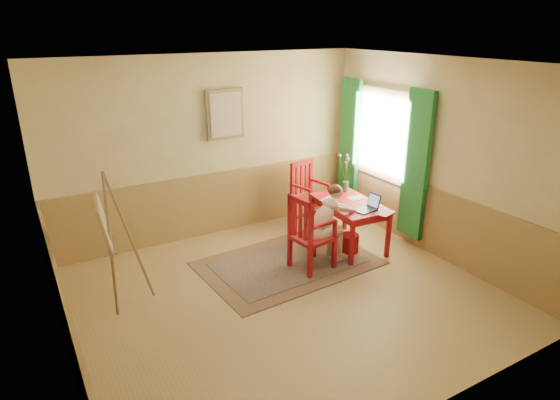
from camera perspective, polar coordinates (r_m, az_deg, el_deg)
room at (r=5.46m, az=0.62°, el=1.23°), size 5.04×4.54×2.84m
wainscot at (r=6.45m, az=-3.03°, el=-4.31°), size 5.00×4.50×1.00m
window at (r=7.72m, az=12.03°, el=6.13°), size 0.12×2.01×2.20m
wall_portrait at (r=7.35m, az=-6.58°, el=10.16°), size 0.60×0.05×0.76m
rug at (r=6.79m, az=1.01°, el=-7.56°), size 2.50×1.75×0.02m
table at (r=7.12m, az=8.31°, el=-0.91°), size 0.80×1.25×0.72m
chair_left at (r=6.43m, az=3.55°, el=-4.00°), size 0.56×0.54×1.08m
chair_back at (r=7.86m, az=3.41°, el=0.65°), size 0.56×0.58×1.08m
figure at (r=6.58m, az=5.64°, el=-2.63°), size 0.87×0.42×1.14m
laptop at (r=6.82m, az=10.52°, el=-0.81°), size 0.38×0.26×0.22m
papers at (r=7.04m, az=9.57°, el=-0.42°), size 0.69×1.09×0.00m
vase at (r=7.45m, az=7.84°, el=3.07°), size 0.20×0.30×0.60m
wastebasket at (r=7.12m, az=8.34°, el=-5.18°), size 0.30×0.30×0.29m
easel at (r=5.82m, az=-20.01°, el=-3.18°), size 0.60×0.75×1.67m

